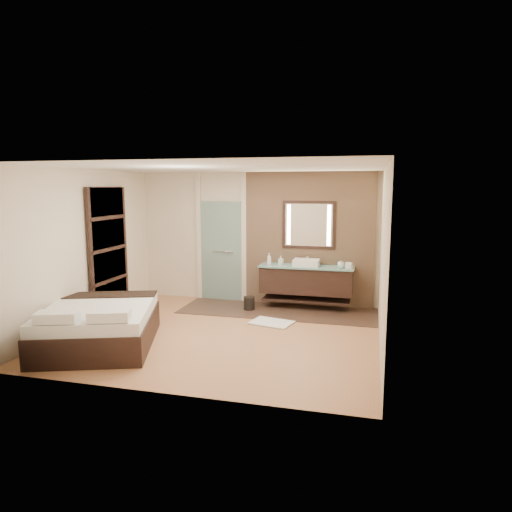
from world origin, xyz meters
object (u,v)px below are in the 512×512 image
(waste_bin, at_px, (249,303))
(bed, at_px, (99,326))
(mirror_unit, at_px, (309,225))
(vanity, at_px, (306,280))

(waste_bin, bearing_deg, bed, -123.87)
(mirror_unit, height_order, bed, mirror_unit)
(vanity, height_order, mirror_unit, mirror_unit)
(mirror_unit, xyz_separation_m, bed, (-2.75, -3.14, -1.34))
(bed, bearing_deg, mirror_unit, 29.41)
(vanity, distance_m, waste_bin, 1.22)
(vanity, distance_m, mirror_unit, 1.10)
(mirror_unit, bearing_deg, bed, -131.20)
(vanity, bearing_deg, bed, -133.45)
(mirror_unit, distance_m, bed, 4.38)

